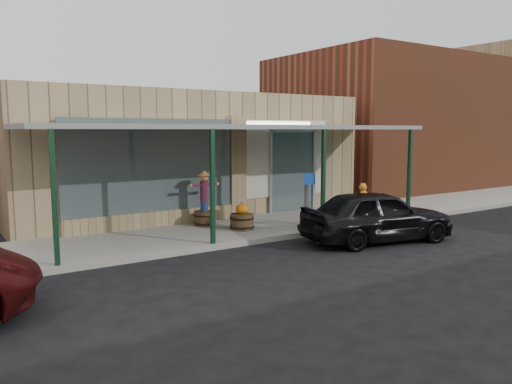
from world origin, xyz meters
TOP-DOWN VIEW (x-y plane):
  - ground at (0.00, 0.00)m, footprint 120.00×120.00m
  - sidewalk at (0.00, 3.60)m, footprint 40.00×3.20m
  - storefront at (-0.00, 8.16)m, footprint 12.00×6.25m
  - awning at (0.00, 3.56)m, footprint 12.00×3.00m
  - block_buildings_near at (2.01, 9.20)m, footprint 61.00×8.00m
  - barrel_scarecrow at (-0.86, 4.39)m, footprint 1.00×0.71m
  - barrel_pumpkin at (-0.26, 3.26)m, footprint 0.82×0.82m
  - handicap_sign at (1.50, 2.40)m, footprint 0.31×0.15m
  - parked_sedan at (2.26, 0.50)m, footprint 4.39×2.44m

SIDE VIEW (x-z plane):
  - ground at x=0.00m, z-range 0.00..0.00m
  - sidewalk at x=0.00m, z-range 0.00..0.15m
  - barrel_pumpkin at x=-0.26m, z-range 0.03..0.83m
  - barrel_scarecrow at x=-0.86m, z-range -0.12..1.52m
  - parked_sedan at x=2.26m, z-range -0.04..1.45m
  - handicap_sign at x=1.50m, z-range 0.38..1.97m
  - storefront at x=0.00m, z-range -0.01..4.19m
  - awning at x=0.00m, z-range 1.49..4.53m
  - block_buildings_near at x=2.01m, z-range -0.23..7.77m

